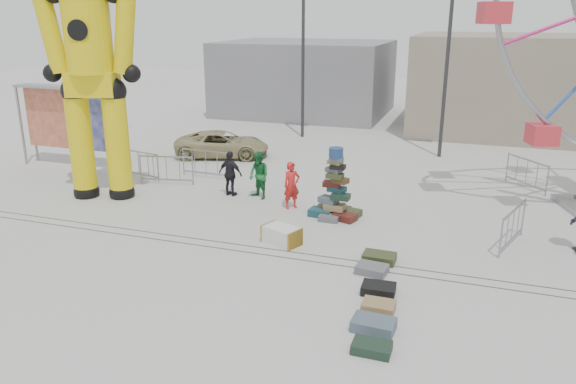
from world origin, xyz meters
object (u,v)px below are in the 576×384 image
(barricade_dummy_c, at_px, (206,164))
(banner_scaffold, at_px, (67,107))
(barricade_dummy_a, at_px, (139,164))
(barricade_wheel_back, at_px, (526,173))
(barricade_dummy_b, at_px, (166,170))
(crash_test_dummy, at_px, (91,66))
(lamp_post_right, at_px, (450,53))
(barricade_wheel_front, at_px, (513,227))
(pedestrian_red, at_px, (292,185))
(suitcase_tower, at_px, (335,198))
(pedestrian_black, at_px, (230,174))
(parked_suv, at_px, (222,144))
(lamp_post_left, at_px, (305,47))
(steamer_trunk, at_px, (282,235))
(pedestrian_green, at_px, (259,176))

(barricade_dummy_c, bearing_deg, banner_scaffold, -174.37)
(barricade_dummy_a, bearing_deg, barricade_wheel_back, 26.17)
(barricade_dummy_a, height_order, barricade_dummy_b, same)
(banner_scaffold, distance_m, barricade_wheel_back, 17.87)
(crash_test_dummy, relative_size, banner_scaffold, 1.85)
(lamp_post_right, distance_m, barricade_dummy_b, 12.67)
(barricade_wheel_front, xyz_separation_m, barricade_wheel_back, (0.67, 5.84, 0.00))
(barricade_dummy_a, relative_size, pedestrian_red, 1.29)
(suitcase_tower, bearing_deg, banner_scaffold, 178.43)
(pedestrian_black, relative_size, parked_suv, 0.39)
(suitcase_tower, distance_m, barricade_dummy_b, 6.91)
(lamp_post_left, bearing_deg, parked_suv, -113.00)
(banner_scaffold, xyz_separation_m, barricade_wheel_back, (17.53, 2.83, -1.93))
(banner_scaffold, relative_size, barricade_wheel_back, 2.29)
(crash_test_dummy, distance_m, barricade_dummy_b, 4.59)
(steamer_trunk, bearing_deg, barricade_dummy_a, 171.56)
(pedestrian_black, bearing_deg, lamp_post_right, -119.23)
(steamer_trunk, height_order, parked_suv, parked_suv)
(barricade_dummy_b, relative_size, pedestrian_green, 1.23)
(barricade_dummy_a, xyz_separation_m, pedestrian_red, (6.65, -1.38, 0.22))
(barricade_wheel_front, bearing_deg, pedestrian_green, 96.94)
(suitcase_tower, height_order, barricade_wheel_back, suitcase_tower)
(barricade_wheel_front, relative_size, pedestrian_green, 1.23)
(barricade_dummy_a, height_order, parked_suv, parked_suv)
(pedestrian_red, distance_m, parked_suv, 7.48)
(banner_scaffold, bearing_deg, crash_test_dummy, -38.46)
(barricade_dummy_c, xyz_separation_m, pedestrian_green, (2.88, -1.71, 0.26))
(lamp_post_left, height_order, barricade_dummy_c, lamp_post_left)
(barricade_dummy_c, bearing_deg, lamp_post_right, 39.72)
(crash_test_dummy, height_order, banner_scaffold, crash_test_dummy)
(barricade_dummy_c, bearing_deg, pedestrian_red, -25.84)
(barricade_wheel_back, relative_size, pedestrian_black, 1.27)
(lamp_post_left, relative_size, banner_scaffold, 1.75)
(suitcase_tower, relative_size, barricade_dummy_b, 1.11)
(suitcase_tower, bearing_deg, steamer_trunk, -98.87)
(barricade_dummy_c, relative_size, barricade_wheel_back, 1.00)
(banner_scaffold, relative_size, pedestrian_red, 2.95)
(barricade_wheel_back, bearing_deg, banner_scaffold, -119.56)
(lamp_post_left, relative_size, steamer_trunk, 7.76)
(crash_test_dummy, height_order, barricade_wheel_front, crash_test_dummy)
(lamp_post_left, distance_m, barricade_dummy_b, 10.63)
(barricade_dummy_a, distance_m, barricade_dummy_b, 1.45)
(pedestrian_red, height_order, pedestrian_black, pedestrian_black)
(lamp_post_right, bearing_deg, barricade_dummy_b, -140.92)
(steamer_trunk, distance_m, barricade_dummy_a, 8.49)
(pedestrian_black, bearing_deg, steamer_trunk, 141.58)
(banner_scaffold, relative_size, barricade_dummy_a, 2.29)
(banner_scaffold, bearing_deg, parked_suv, 34.91)
(lamp_post_right, height_order, barricade_dummy_c, lamp_post_right)
(barricade_dummy_a, xyz_separation_m, parked_suv, (1.58, 4.11, 0.02))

